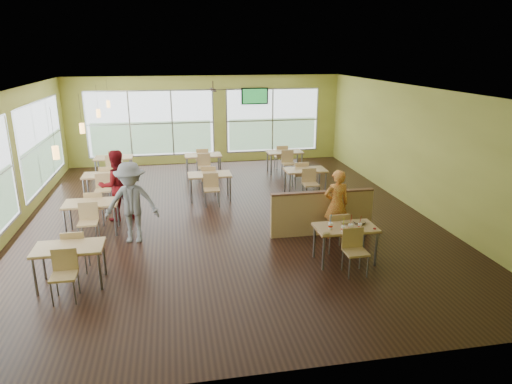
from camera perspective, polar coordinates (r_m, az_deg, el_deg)
room at (r=11.27m, az=-3.77°, el=4.58°), size 12.00×12.04×3.20m
window_bays at (r=14.30m, az=-15.94°, el=6.18°), size 9.24×10.24×2.38m
main_table at (r=9.24m, az=11.12°, el=-4.95°), size 1.22×1.52×0.87m
half_wall_divider at (r=10.55m, az=8.25°, el=-2.58°), size 2.40×0.14×1.04m
dining_tables at (r=13.10m, az=-9.16°, el=1.84°), size 6.92×8.72×0.87m
pendant_lights at (r=11.86m, az=-19.97°, el=8.42°), size 0.11×7.31×0.86m
ceiling_fan at (r=14.02m, az=-5.40°, el=12.63°), size 1.25×1.25×0.29m
tv_backwall at (r=17.17m, az=-0.16°, el=11.90°), size 1.00×0.07×0.60m
man_plaid at (r=10.32m, az=10.01°, el=-1.53°), size 0.59×0.40×1.59m
patron_maroon at (r=11.77m, az=-17.06°, el=0.79°), size 1.05×0.94×1.77m
patron_grey at (r=10.30m, az=-15.30°, el=-1.28°), size 1.24×0.81×1.81m
cup_blue at (r=9.00m, az=9.30°, el=-4.18°), size 0.09×0.09×0.34m
cup_yellow at (r=8.91m, az=10.85°, el=-4.52°), size 0.09×0.09×0.32m
cup_red_near at (r=8.98m, az=11.74°, el=-4.33°), size 0.10×0.10×0.37m
cup_red_far at (r=9.11m, az=12.87°, el=-4.18°), size 0.08×0.08×0.30m
food_basket at (r=9.39m, az=12.81°, el=-3.71°), size 0.25×0.25×0.06m
ketchup_cup at (r=9.19m, az=14.61°, el=-4.44°), size 0.05×0.05×0.02m
wrapper_left at (r=8.76m, az=8.80°, el=-5.12°), size 0.17×0.16×0.04m
wrapper_mid at (r=9.36m, az=11.06°, el=-3.72°), size 0.24×0.23×0.05m
wrapper_right at (r=9.00m, az=12.93°, el=-4.75°), size 0.16×0.14×0.03m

